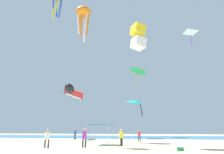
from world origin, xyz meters
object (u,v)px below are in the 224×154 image
Objects in this scene: person_central at (75,133)px; kite_diamond_white at (191,33)px; canopy_tent at (101,126)px; kite_parafoil_red at (73,93)px; person_near_tent at (47,137)px; kite_delta_teal at (135,101)px; kite_box_yellow at (138,37)px; kite_inflatable_black at (70,88)px; person_rightmost at (139,135)px; person_far_shore at (121,136)px; cooler_box at (180,149)px; kite_octopus_orange at (83,14)px; kite_delta_green at (139,70)px; person_leftmost at (84,136)px.

person_central is 30.69m from kite_diamond_white.
kite_parafoil_red is at bearing 120.01° from canopy_tent.
canopy_tent is at bearing -152.19° from person_near_tent.
person_near_tent is at bearing 20.93° from kite_delta_teal.
kite_inflatable_black is at bearing -171.83° from kite_box_yellow.
person_rightmost is at bearing -127.99° from kite_inflatable_black.
kite_diamond_white is at bearing 157.01° from person_far_shore.
person_far_shore is 7.05m from cooler_box.
kite_parafoil_red reaches higher than kite_delta_teal.
person_central is at bearing 123.88° from canopy_tent.
person_central is (-7.16, 10.67, -1.11)m from canopy_tent.
kite_octopus_orange is 20.09m from kite_delta_green.
person_near_tent is at bearing -33.48° from kite_delta_green.
kite_diamond_white is at bearing 71.77° from cooler_box.
person_leftmost is at bearing -53.50° from kite_parafoil_red.
person_near_tent is 27.31m from kite_parafoil_red.
kite_delta_green reaches higher than kite_parafoil_red.
person_far_shore is at bearing 144.10° from cooler_box.
kite_delta_teal is at bearing 148.87° from kite_box_yellow.
person_rightmost is at bearing 107.88° from cooler_box.
kite_delta_teal is at bearing -87.21° from kite_inflatable_black.
kite_delta_green is (1.33, 24.89, 15.05)m from person_far_shore.
kite_delta_teal is 18.49m from kite_diamond_white.
kite_delta_teal is (7.58, 22.25, 6.33)m from person_near_tent.
person_rightmost is 17.57m from kite_inflatable_black.
person_central is at bearing -44.99° from person_leftmost.
kite_parafoil_red reaches higher than person_far_shore.
kite_parafoil_red is at bearing 64.47° from kite_diamond_white.
canopy_tent is at bearing -146.86° from kite_box_yellow.
kite_diamond_white is 14.68m from kite_delta_green.
kite_octopus_orange is (-4.40, 10.75, 21.53)m from person_leftmost.
kite_delta_teal is at bearing 66.32° from kite_diamond_white.
kite_diamond_white reaches higher than kite_box_yellow.
kite_delta_green reaches higher than person_far_shore.
kite_diamond_white is at bearing -155.48° from person_near_tent.
person_central reaches higher than person_near_tent.
person_far_shore is 11.98m from kite_box_yellow.
kite_diamond_white is at bearing -125.31° from kite_octopus_orange.
person_rightmost is (5.18, 10.88, -0.11)m from person_leftmost.
kite_delta_green is at bearing -87.73° from kite_octopus_orange.
person_leftmost is at bearing 178.13° from person_near_tent.
person_leftmost is 0.30× the size of kite_inflatable_black.
kite_diamond_white is 22.14m from kite_box_yellow.
person_near_tent is 12.73m from cooler_box.
person_near_tent is 0.33× the size of kite_parafoil_red.
kite_delta_green reaches higher than person_central.
person_rightmost is 11.99m from kite_delta_teal.
kite_delta_green is at bearing 91.59° from person_central.
kite_parafoil_red is at bearing 128.12° from cooler_box.
cooler_box is 27.59m from kite_inflatable_black.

